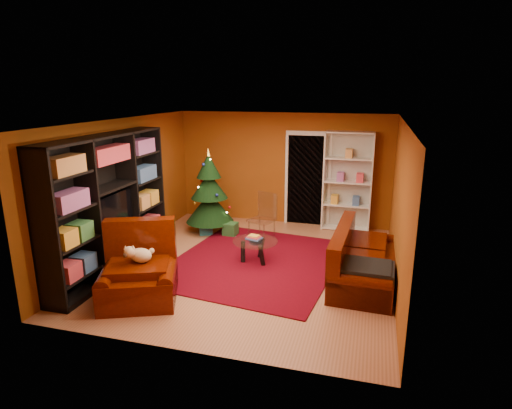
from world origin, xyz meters
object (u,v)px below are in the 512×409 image
(sofa, at_px, (365,255))
(gift_box_green, at_px, (230,229))
(gift_box_teal, at_px, (206,227))
(acrylic_chair, at_px, (262,220))
(coffee_table, at_px, (255,251))
(media_unit, at_px, (109,205))
(white_bookshelf, at_px, (347,182))
(christmas_tree, at_px, (209,192))
(dog, at_px, (141,255))
(rug, at_px, (255,261))
(armchair, at_px, (138,271))

(sofa, bearing_deg, gift_box_green, 64.26)
(gift_box_teal, xyz_separation_m, acrylic_chair, (1.32, -0.13, 0.32))
(gift_box_teal, height_order, coffee_table, coffee_table)
(gift_box_green, bearing_deg, media_unit, -121.25)
(gift_box_green, bearing_deg, white_bookshelf, 24.71)
(christmas_tree, height_order, acrylic_chair, christmas_tree)
(white_bookshelf, bearing_deg, coffee_table, -120.34)
(white_bookshelf, distance_m, acrylic_chair, 2.18)
(media_unit, bearing_deg, sofa, 9.24)
(white_bookshelf, height_order, dog, white_bookshelf)
(christmas_tree, height_order, coffee_table, christmas_tree)
(rug, distance_m, armchair, 2.33)
(gift_box_green, height_order, acrylic_chair, acrylic_chair)
(media_unit, xyz_separation_m, sofa, (4.29, 0.73, -0.74))
(dog, bearing_deg, gift_box_green, 61.13)
(gift_box_teal, bearing_deg, armchair, -86.81)
(christmas_tree, distance_m, white_bookshelf, 3.09)
(rug, relative_size, coffee_table, 4.07)
(armchair, bearing_deg, acrylic_chair, 46.95)
(rug, distance_m, christmas_tree, 2.25)
(rug, xyz_separation_m, acrylic_chair, (-0.18, 1.13, 0.45))
(christmas_tree, height_order, sofa, christmas_tree)
(rug, relative_size, gift_box_teal, 11.84)
(dog, relative_size, coffee_table, 0.48)
(media_unit, relative_size, acrylic_chair, 3.38)
(rug, xyz_separation_m, coffee_table, (-0.00, -0.00, 0.21))
(rug, distance_m, gift_box_teal, 1.96)
(gift_box_teal, bearing_deg, media_unit, -110.22)
(gift_box_teal, relative_size, dog, 0.72)
(sofa, height_order, coffee_table, sofa)
(gift_box_teal, bearing_deg, rug, -40.01)
(gift_box_teal, distance_m, acrylic_chair, 1.36)
(media_unit, xyz_separation_m, white_bookshelf, (3.79, 3.40, -0.09))
(media_unit, xyz_separation_m, christmas_tree, (0.86, 2.46, -0.28))
(rug, relative_size, sofa, 1.59)
(acrylic_chair, bearing_deg, christmas_tree, -173.17)
(christmas_tree, distance_m, acrylic_chair, 1.40)
(coffee_table, bearing_deg, sofa, -8.00)
(white_bookshelf, distance_m, armchair, 5.14)
(sofa, bearing_deg, gift_box_teal, 68.86)
(media_unit, bearing_deg, dog, -37.98)
(armchair, xyz_separation_m, dog, (0.03, 0.07, 0.23))
(dog, bearing_deg, acrylic_chair, 46.99)
(christmas_tree, xyz_separation_m, dog, (0.17, -3.25, -0.22))
(sofa, xyz_separation_m, coffee_table, (-1.97, 0.28, -0.24))
(white_bookshelf, bearing_deg, rug, -120.31)
(dog, height_order, sofa, sofa)
(gift_box_green, distance_m, white_bookshelf, 2.81)
(gift_box_teal, distance_m, gift_box_green, 0.57)
(gift_box_green, xyz_separation_m, white_bookshelf, (2.40, 1.10, 0.97))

